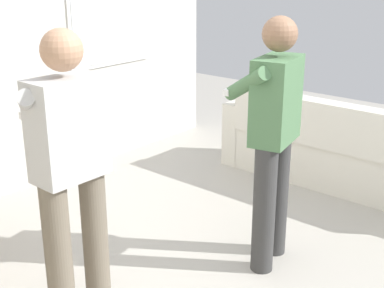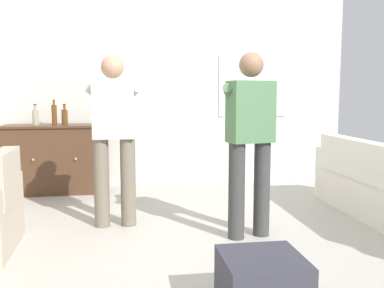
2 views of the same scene
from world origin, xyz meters
name	(u,v)px [view 1 (image 1 of 2)]	position (x,y,z in m)	size (l,w,h in m)	color
couch	(354,157)	(2.01, 0.27, 0.32)	(0.57, 2.62, 0.83)	silver
person_standing_left	(70,167)	(-0.72, 0.74, 0.94)	(0.56, 0.48, 1.68)	#6B6051
person_standing_right	(273,133)	(0.50, 0.22, 0.94)	(0.55, 0.51, 1.68)	#383838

